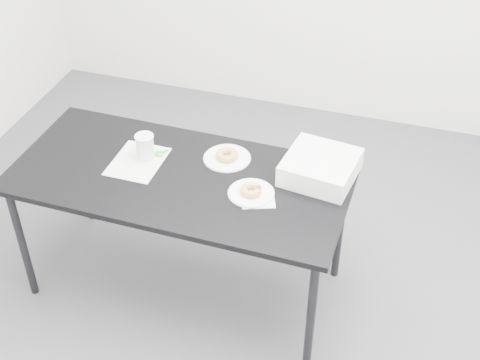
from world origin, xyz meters
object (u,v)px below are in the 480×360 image
(table, at_px, (180,185))
(donut_near, at_px, (251,190))
(scorecard, at_px, (138,161))
(pen, at_px, (155,154))
(donut_far, at_px, (227,155))
(bakery_box, at_px, (320,167))
(plate_far, at_px, (227,158))
(plate_near, at_px, (251,193))
(coffee_cup, at_px, (145,147))

(table, height_order, donut_near, donut_near)
(scorecard, bearing_deg, table, -9.91)
(pen, bearing_deg, donut_far, -30.21)
(bakery_box, bearing_deg, donut_far, -172.51)
(donut_far, height_order, bakery_box, bakery_box)
(donut_near, xyz_separation_m, bakery_box, (0.28, 0.23, 0.03))
(scorecard, distance_m, plate_far, 0.45)
(plate_far, bearing_deg, scorecard, -159.57)
(scorecard, height_order, plate_far, plate_far)
(plate_far, bearing_deg, plate_near, -49.90)
(donut_far, bearing_deg, donut_near, -49.90)
(scorecard, distance_m, coffee_cup, 0.08)
(bakery_box, bearing_deg, plate_near, -132.70)
(table, relative_size, scorecard, 5.38)
(scorecard, bearing_deg, donut_far, 20.88)
(table, distance_m, plate_near, 0.39)
(scorecard, height_order, donut_far, donut_far)
(pen, distance_m, donut_near, 0.58)
(scorecard, bearing_deg, bakery_box, 10.22)
(scorecard, distance_m, plate_near, 0.63)
(plate_far, height_order, coffee_cup, coffee_cup)
(donut_near, relative_size, donut_far, 0.92)
(plate_far, xyz_separation_m, bakery_box, (0.48, -0.00, 0.05))
(pen, bearing_deg, bakery_box, -37.33)
(plate_near, relative_size, donut_near, 2.13)
(plate_far, distance_m, coffee_cup, 0.42)
(pen, relative_size, coffee_cup, 1.07)
(bakery_box, bearing_deg, plate_far, -172.51)
(scorecard, bearing_deg, plate_far, 20.88)
(donut_far, relative_size, coffee_cup, 0.83)
(donut_near, bearing_deg, table, 175.09)
(table, distance_m, plate_far, 0.28)
(scorecard, xyz_separation_m, plate_far, (0.42, 0.16, 0.00))
(plate_far, bearing_deg, bakery_box, -0.29)
(table, xyz_separation_m, donut_near, (0.38, -0.03, 0.08))
(table, bearing_deg, bakery_box, 17.99)
(donut_near, distance_m, bakery_box, 0.37)
(donut_near, relative_size, bakery_box, 0.31)
(pen, relative_size, donut_far, 1.29)
(pen, bearing_deg, table, -76.70)
(table, xyz_separation_m, bakery_box, (0.66, 0.20, 0.11))
(plate_far, height_order, bakery_box, bakery_box)
(pen, xyz_separation_m, donut_far, (0.36, 0.08, 0.02))
(plate_near, relative_size, coffee_cup, 1.64)
(table, height_order, pen, pen)
(pen, distance_m, plate_near, 0.58)
(scorecard, height_order, plate_near, plate_near)
(plate_near, bearing_deg, scorecard, 172.94)
(scorecard, relative_size, bakery_box, 0.94)
(donut_far, xyz_separation_m, bakery_box, (0.48, -0.00, 0.03))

